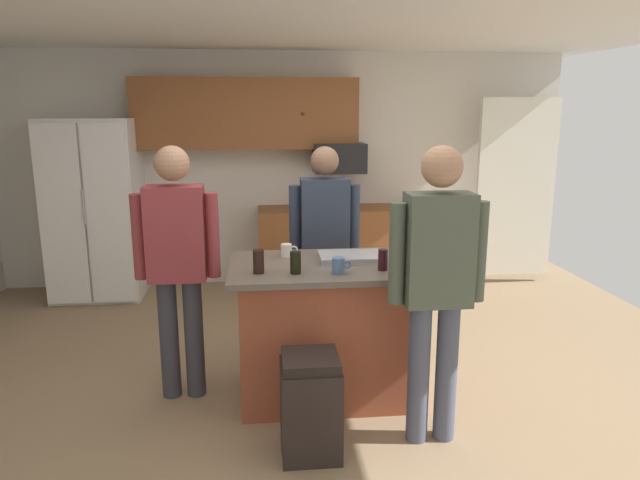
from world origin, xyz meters
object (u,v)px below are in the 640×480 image
microwave_over_range (339,158)px  trash_bin (310,405)px  kitchen_island (325,329)px  glass_pilsner (259,262)px  person_guest_left (325,236)px  serving_tray (351,257)px  refrigerator (95,210)px  person_host_foreground (177,256)px  glass_stout_tall (383,260)px  person_guest_right (437,276)px  mug_ceramic_white (339,265)px  mug_blue_stoneware (287,250)px  tumbler_amber (296,263)px

microwave_over_range → trash_bin: microwave_over_range is taller
kitchen_island → glass_pilsner: (-0.44, -0.18, 0.55)m
person_guest_left → glass_pilsner: person_guest_left is taller
serving_tray → refrigerator: bearing=134.5°
person_host_foreground → serving_tray: person_host_foreground is taller
glass_stout_tall → trash_bin: (-0.52, -0.51, -0.72)m
glass_stout_tall → serving_tray: bearing=120.6°
person_host_foreground → glass_pilsner: size_ratio=11.50×
microwave_over_range → glass_stout_tall: microwave_over_range is taller
person_host_foreground → person_guest_left: 1.27m
serving_tray → trash_bin: bearing=-114.2°
refrigerator → person_guest_left: (2.23, -1.69, 0.03)m
person_host_foreground → person_guest_left: person_host_foreground is taller
person_guest_left → person_guest_right: person_guest_right is taller
mug_ceramic_white → serving_tray: size_ratio=0.28×
mug_blue_stoneware → glass_pilsner: (-0.20, -0.40, 0.03)m
mug_ceramic_white → trash_bin: size_ratio=0.20×
person_guest_right → serving_tray: 0.81m
refrigerator → person_host_foreground: 2.64m
refrigerator → serving_tray: size_ratio=4.28×
refrigerator → trash_bin: size_ratio=3.09×
kitchen_island → mug_blue_stoneware: size_ratio=10.69×
person_host_foreground → serving_tray: bearing=4.9°
glass_pilsner → trash_bin: bearing=-62.0°
mug_ceramic_white → refrigerator: bearing=129.2°
glass_pilsner → trash_bin: size_ratio=0.25×
tumbler_amber → glass_pilsner: glass_pilsner is taller
mug_blue_stoneware → mug_ceramic_white: mug_ceramic_white is taller
kitchen_island → glass_stout_tall: size_ratio=9.31×
refrigerator → person_guest_right: size_ratio=1.06×
kitchen_island → tumbler_amber: size_ratio=9.11×
kitchen_island → mug_blue_stoneware: (-0.24, 0.22, 0.52)m
serving_tray → glass_stout_tall: bearing=-59.4°
person_guest_right → trash_bin: person_guest_right is taller
serving_tray → person_host_foreground: bearing=179.5°
kitchen_island → person_host_foreground: size_ratio=0.74×
person_guest_left → glass_pilsner: size_ratio=11.15×
serving_tray → trash_bin: serving_tray is taller
microwave_over_range → mug_blue_stoneware: 2.51m
person_guest_right → glass_stout_tall: bearing=-15.5°
glass_stout_tall → trash_bin: size_ratio=0.23×
mug_ceramic_white → serving_tray: bearing=68.1°
kitchen_island → person_guest_left: bearing=83.5°
person_guest_left → tumbler_amber: (-0.30, -0.98, 0.05)m
serving_tray → trash_bin: 1.09m
glass_stout_tall → trash_bin: glass_stout_tall is taller
person_guest_left → mug_blue_stoneware: 0.65m
mug_ceramic_white → glass_pilsner: 0.51m
tumbler_amber → glass_stout_tall: tumbler_amber is taller
person_guest_right → person_guest_left: bearing=-23.2°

